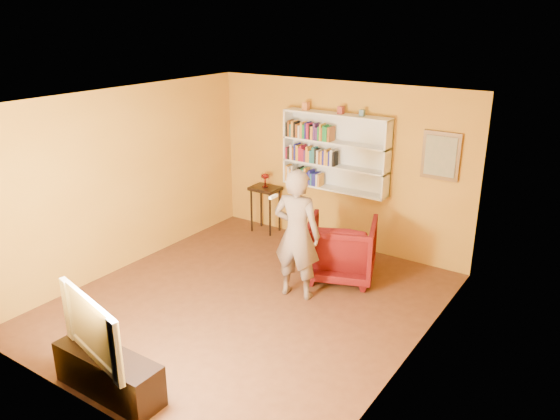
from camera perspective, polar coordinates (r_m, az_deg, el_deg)
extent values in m
cube|color=#492917|center=(7.49, -3.42, -10.05)|extent=(5.30, 5.80, 0.12)
cube|color=#B57B21|center=(8.93, 6.25, 4.68)|extent=(5.30, 0.04, 2.70)
cube|color=#B57B21|center=(5.30, -20.59, -7.49)|extent=(5.30, 0.04, 2.70)
cube|color=#B57B21|center=(8.42, -16.04, 3.06)|extent=(0.04, 5.80, 2.70)
cube|color=#B57B21|center=(5.88, 14.23, -4.02)|extent=(0.04, 5.80, 2.70)
cube|color=white|center=(6.56, -3.92, 11.57)|extent=(5.30, 5.80, 0.06)
cube|color=white|center=(8.84, 6.19, 6.19)|extent=(1.80, 0.03, 1.20)
cube|color=white|center=(9.16, 0.88, 6.79)|extent=(0.03, 0.28, 1.20)
cube|color=white|center=(8.36, 11.14, 5.13)|extent=(0.03, 0.28, 1.20)
cube|color=white|center=(8.89, 5.65, 2.26)|extent=(1.80, 0.28, 0.03)
cube|color=white|center=(8.78, 5.73, 4.63)|extent=(1.80, 0.28, 0.03)
cube|color=white|center=(8.69, 5.82, 7.05)|extent=(1.80, 0.28, 0.03)
cube|color=white|center=(8.60, 5.92, 9.91)|extent=(1.80, 0.28, 0.03)
cube|color=orange|center=(9.21, 0.91, 3.96)|extent=(0.03, 0.16, 0.27)
cube|color=beige|center=(9.19, 1.08, 3.86)|extent=(0.03, 0.15, 0.25)
cube|color=orange|center=(9.18, 1.25, 3.70)|extent=(0.03, 0.14, 0.21)
cube|color=beige|center=(9.16, 1.50, 3.87)|extent=(0.03, 0.17, 0.27)
cube|color=orange|center=(9.15, 1.66, 3.62)|extent=(0.03, 0.16, 0.20)
cube|color=#1A7633|center=(9.13, 1.89, 3.61)|extent=(0.04, 0.17, 0.21)
cube|color=black|center=(9.11, 2.14, 3.75)|extent=(0.03, 0.19, 0.26)
cube|color=beige|center=(9.09, 2.31, 3.60)|extent=(0.02, 0.18, 0.23)
cube|color=#1A7633|center=(9.08, 2.48, 3.65)|extent=(0.03, 0.18, 0.25)
cube|color=#216A79|center=(9.04, 2.62, 3.58)|extent=(0.03, 0.15, 0.25)
cube|color=orange|center=(9.02, 2.80, 3.60)|extent=(0.04, 0.15, 0.27)
cube|color=navy|center=(9.02, 3.05, 3.37)|extent=(0.03, 0.16, 0.20)
cube|color=navy|center=(9.00, 3.29, 3.46)|extent=(0.04, 0.17, 0.25)
cube|color=#216A79|center=(8.97, 3.43, 3.27)|extent=(0.02, 0.14, 0.20)
cube|color=navy|center=(8.97, 3.67, 3.29)|extent=(0.03, 0.18, 0.21)
cube|color=navy|center=(8.96, 3.88, 3.27)|extent=(0.04, 0.19, 0.21)
cube|color=beige|center=(8.93, 4.07, 3.19)|extent=(0.03, 0.17, 0.21)
cube|color=orange|center=(8.91, 4.27, 3.15)|extent=(0.03, 0.16, 0.21)
cube|color=maroon|center=(9.13, 0.91, 6.04)|extent=(0.03, 0.16, 0.19)
cube|color=black|center=(9.10, 1.09, 6.00)|extent=(0.04, 0.14, 0.20)
cube|color=beige|center=(9.07, 1.36, 6.11)|extent=(0.04, 0.15, 0.25)
cube|color=brown|center=(9.07, 1.63, 5.99)|extent=(0.03, 0.18, 0.21)
cube|color=navy|center=(9.04, 1.82, 6.14)|extent=(0.03, 0.18, 0.27)
cube|color=gold|center=(9.01, 2.01, 6.03)|extent=(0.04, 0.16, 0.25)
cube|color=maroon|center=(9.01, 2.27, 5.92)|extent=(0.02, 0.19, 0.22)
cube|color=maroon|center=(8.99, 2.40, 6.02)|extent=(0.02, 0.18, 0.26)
cube|color=maroon|center=(8.96, 2.54, 5.81)|extent=(0.04, 0.15, 0.21)
cube|color=#452061|center=(8.95, 2.83, 5.73)|extent=(0.03, 0.17, 0.19)
cube|color=orange|center=(8.91, 3.02, 5.87)|extent=(0.04, 0.15, 0.25)
cube|color=orange|center=(8.92, 3.27, 5.67)|extent=(0.02, 0.19, 0.19)
cube|color=#216A79|center=(8.90, 3.46, 5.67)|extent=(0.04, 0.19, 0.20)
cube|color=#216A79|center=(8.85, 3.66, 5.76)|extent=(0.04, 0.14, 0.26)
cube|color=black|center=(8.84, 3.91, 5.67)|extent=(0.03, 0.15, 0.24)
cube|color=beige|center=(8.82, 4.10, 5.58)|extent=(0.03, 0.14, 0.22)
cube|color=brown|center=(8.80, 4.32, 5.48)|extent=(0.03, 0.15, 0.20)
cube|color=orange|center=(8.80, 4.57, 5.54)|extent=(0.03, 0.18, 0.22)
cube|color=navy|center=(8.77, 4.73, 5.52)|extent=(0.03, 0.15, 0.23)
cube|color=orange|center=(8.76, 4.96, 5.55)|extent=(0.04, 0.17, 0.25)
cube|color=gold|center=(8.75, 5.20, 5.42)|extent=(0.03, 0.18, 0.22)
cube|color=navy|center=(8.73, 5.35, 5.44)|extent=(0.02, 0.17, 0.23)
cube|color=beige|center=(8.70, 5.55, 5.48)|extent=(0.04, 0.15, 0.26)
cube|color=black|center=(8.69, 5.78, 5.34)|extent=(0.03, 0.15, 0.23)
cube|color=black|center=(9.04, 0.94, 8.49)|extent=(0.03, 0.16, 0.23)
cube|color=brown|center=(9.01, 1.12, 8.56)|extent=(0.03, 0.15, 0.27)
cube|color=#216A79|center=(9.00, 1.32, 8.35)|extent=(0.03, 0.15, 0.21)
cube|color=orange|center=(8.98, 1.54, 8.51)|extent=(0.04, 0.17, 0.26)
cube|color=black|center=(8.96, 1.75, 8.44)|extent=(0.03, 0.16, 0.25)
cube|color=brown|center=(8.94, 1.95, 8.31)|extent=(0.04, 0.15, 0.22)
cube|color=beige|center=(8.93, 2.26, 8.24)|extent=(0.04, 0.19, 0.20)
cube|color=orange|center=(8.89, 2.45, 8.38)|extent=(0.04, 0.16, 0.26)
cube|color=#1A7633|center=(8.87, 2.69, 8.24)|extent=(0.04, 0.16, 0.23)
cube|color=navy|center=(8.86, 2.93, 8.33)|extent=(0.02, 0.19, 0.26)
cube|color=maroon|center=(8.83, 3.13, 8.25)|extent=(0.04, 0.17, 0.25)
cube|color=black|center=(8.81, 3.32, 8.15)|extent=(0.02, 0.15, 0.23)
cube|color=orange|center=(8.81, 3.59, 8.09)|extent=(0.04, 0.19, 0.21)
cube|color=#452061|center=(8.77, 3.80, 8.21)|extent=(0.03, 0.17, 0.26)
cube|color=#452061|center=(8.77, 4.06, 8.00)|extent=(0.04, 0.18, 0.21)
cube|color=#1A7633|center=(8.74, 4.28, 8.01)|extent=(0.03, 0.18, 0.22)
cube|color=gold|center=(8.72, 4.46, 8.13)|extent=(0.02, 0.17, 0.27)
cube|color=brown|center=(8.72, 4.63, 7.95)|extent=(0.02, 0.18, 0.22)
cube|color=#1A7633|center=(8.69, 4.77, 8.02)|extent=(0.03, 0.16, 0.25)
cube|color=#1A7633|center=(8.68, 5.05, 7.94)|extent=(0.04, 0.18, 0.23)
cube|color=brown|center=(8.66, 5.35, 7.90)|extent=(0.04, 0.19, 0.23)
cube|color=#C77039|center=(8.86, 2.73, 10.78)|extent=(0.09, 0.09, 0.13)
cube|color=maroon|center=(8.55, 6.38, 10.33)|extent=(0.09, 0.09, 0.12)
cube|color=slate|center=(8.40, 8.58, 9.99)|extent=(0.07, 0.07, 0.10)
cube|color=brown|center=(8.17, 16.47, 5.45)|extent=(0.55, 0.04, 0.70)
cube|color=gray|center=(8.15, 16.41, 5.41)|extent=(0.45, 0.02, 0.58)
cylinder|color=black|center=(9.65, -3.00, -0.08)|extent=(0.04, 0.04, 0.77)
cylinder|color=black|center=(9.43, -1.05, -0.55)|extent=(0.04, 0.04, 0.77)
cylinder|color=black|center=(9.87, -1.99, 0.39)|extent=(0.04, 0.04, 0.77)
cylinder|color=black|center=(9.66, -0.06, -0.05)|extent=(0.04, 0.04, 0.77)
cube|color=black|center=(9.52, -1.55, 2.25)|extent=(0.50, 0.38, 0.05)
cylinder|color=maroon|center=(9.51, -1.56, 2.47)|extent=(0.10, 0.10, 0.02)
cylinder|color=maroon|center=(9.49, -1.56, 2.90)|extent=(0.03, 0.03, 0.13)
ellipsoid|color=maroon|center=(9.45, -1.57, 3.56)|extent=(0.14, 0.14, 0.09)
cylinder|color=beige|center=(9.42, -1.21, 3.46)|extent=(0.01, 0.01, 0.10)
cylinder|color=beige|center=(9.46, -1.14, 3.54)|extent=(0.01, 0.01, 0.10)
cylinder|color=beige|center=(9.50, -1.26, 3.61)|extent=(0.01, 0.01, 0.10)
cylinder|color=beige|center=(9.52, -1.53, 3.64)|extent=(0.01, 0.01, 0.10)
cylinder|color=beige|center=(9.51, -1.81, 3.62)|extent=(0.01, 0.01, 0.10)
cylinder|color=beige|center=(9.48, -1.98, 3.55)|extent=(0.01, 0.01, 0.10)
cylinder|color=beige|center=(9.43, -1.96, 3.47)|extent=(0.01, 0.01, 0.10)
cylinder|color=beige|center=(9.40, -1.75, 3.41)|extent=(0.01, 0.01, 0.10)
cylinder|color=beige|center=(9.39, -1.46, 3.41)|extent=(0.01, 0.01, 0.10)
imported|color=#410409|center=(8.00, 6.41, -4.03)|extent=(1.24, 1.26, 0.89)
imported|color=brown|center=(7.26, 1.78, -2.57)|extent=(0.72, 0.53, 1.80)
cube|color=white|center=(6.89, -0.70, 1.41)|extent=(0.04, 0.15, 0.04)
cube|color=black|center=(6.04, -17.47, -15.97)|extent=(1.27, 0.38, 0.45)
imported|color=black|center=(5.74, -18.06, -11.34)|extent=(1.19, 0.43, 0.68)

